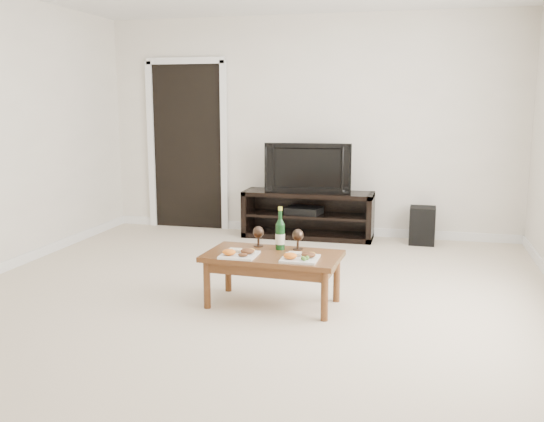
{
  "coord_description": "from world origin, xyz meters",
  "views": [
    {
      "loc": [
        1.31,
        -4.45,
        1.61
      ],
      "look_at": [
        0.13,
        0.36,
        0.7
      ],
      "focal_mm": 40.0,
      "sensor_mm": 36.0,
      "label": 1
    }
  ],
  "objects_px": {
    "subwoofer": "(422,225)",
    "coffee_table": "(273,279)",
    "media_console": "(308,215)",
    "television": "(308,167)"
  },
  "relations": [
    {
      "from": "coffee_table",
      "to": "media_console",
      "type": "bearing_deg",
      "value": 93.98
    },
    {
      "from": "television",
      "to": "subwoofer",
      "type": "distance_m",
      "value": 1.46
    },
    {
      "from": "media_console",
      "to": "coffee_table",
      "type": "xyz_separation_m",
      "value": [
        0.17,
        -2.46,
        -0.07
      ]
    },
    {
      "from": "subwoofer",
      "to": "coffee_table",
      "type": "xyz_separation_m",
      "value": [
        -1.15,
        -2.44,
        -0.0
      ]
    },
    {
      "from": "media_console",
      "to": "television",
      "type": "relative_size",
      "value": 1.53
    },
    {
      "from": "television",
      "to": "coffee_table",
      "type": "relative_size",
      "value": 0.95
    },
    {
      "from": "subwoofer",
      "to": "coffee_table",
      "type": "height_order",
      "value": "subwoofer"
    },
    {
      "from": "media_console",
      "to": "subwoofer",
      "type": "height_order",
      "value": "media_console"
    },
    {
      "from": "television",
      "to": "subwoofer",
      "type": "height_order",
      "value": "television"
    },
    {
      "from": "subwoofer",
      "to": "coffee_table",
      "type": "bearing_deg",
      "value": -114.4
    }
  ]
}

